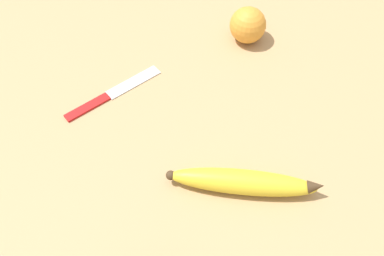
# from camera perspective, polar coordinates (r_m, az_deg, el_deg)

# --- Properties ---
(ground_plane) EXTENTS (3.00, 3.00, 0.00)m
(ground_plane) POSITION_cam_1_polar(r_m,az_deg,el_deg) (0.72, 4.86, 0.22)
(ground_plane) COLOR tan
(banana) EXTENTS (0.22, 0.06, 0.04)m
(banana) POSITION_cam_1_polar(r_m,az_deg,el_deg) (0.64, 6.63, -6.83)
(banana) COLOR yellow
(banana) RESTS_ON ground_plane
(orange) EXTENTS (0.07, 0.07, 0.07)m
(orange) POSITION_cam_1_polar(r_m,az_deg,el_deg) (0.84, 7.06, 12.85)
(orange) COLOR orange
(orange) RESTS_ON ground_plane
(paring_knife) EXTENTS (0.15, 0.13, 0.01)m
(paring_knife) POSITION_cam_1_polar(r_m,az_deg,el_deg) (0.77, -10.37, 4.24)
(paring_knife) COLOR silver
(paring_knife) RESTS_ON ground_plane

